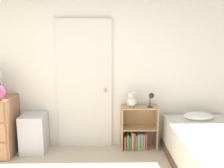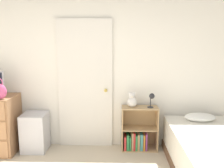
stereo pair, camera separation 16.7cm
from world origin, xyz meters
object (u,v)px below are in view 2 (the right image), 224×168
(bookshelf, at_px, (138,134))
(teddy_bear, at_px, (132,101))
(desk_lamp, at_px, (152,98))
(storage_bin, at_px, (35,132))
(bed, at_px, (215,157))

(bookshelf, bearing_deg, teddy_bear, 179.53)
(bookshelf, height_order, desk_lamp, desk_lamp)
(desk_lamp, bearing_deg, storage_bin, -179.12)
(bookshelf, relative_size, teddy_bear, 2.92)
(bed, bearing_deg, teddy_bear, 142.55)
(bed, bearing_deg, desk_lamp, 134.19)
(bed, bearing_deg, storage_bin, 164.26)
(bookshelf, distance_m, teddy_bear, 0.55)
(bookshelf, relative_size, desk_lamp, 3.04)
(teddy_bear, height_order, desk_lamp, teddy_bear)
(bookshelf, distance_m, desk_lamp, 0.64)
(storage_bin, height_order, desk_lamp, desk_lamp)
(teddy_bear, bearing_deg, bed, -37.45)
(storage_bin, xyz_separation_m, bed, (2.57, -0.72, -0.03))
(desk_lamp, relative_size, bed, 0.12)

